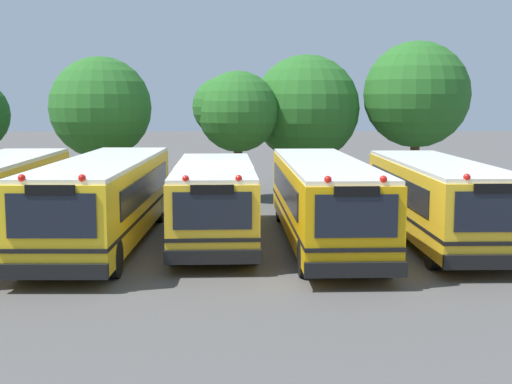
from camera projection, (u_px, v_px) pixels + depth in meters
The scene contains 9 objects.
ground_plane at pixel (217, 242), 22.06m from camera, with size 160.00×160.00×0.00m, color #514F4C.
school_bus_1 at pixel (105, 198), 21.64m from camera, with size 2.87×11.62×2.77m.
school_bus_2 at pixel (215, 199), 22.05m from camera, with size 2.68×9.37×2.59m.
school_bus_3 at pixel (323, 198), 21.80m from camera, with size 2.58×11.55×2.72m.
school_bus_4 at pixel (437, 198), 21.91m from camera, with size 2.52×10.15×2.69m.
tree_1 at pixel (100, 110), 30.65m from camera, with size 4.48×4.48×6.38m.
tree_2 at pixel (233, 111), 30.70m from camera, with size 3.79×3.57×5.75m.
tree_3 at pixel (301, 109), 32.43m from camera, with size 5.16×4.95×6.57m.
tree_4 at pixel (414, 94), 32.10m from camera, with size 4.88×4.88×7.17m.
Camera 1 is at (0.70, -21.69, 4.45)m, focal length 48.96 mm.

